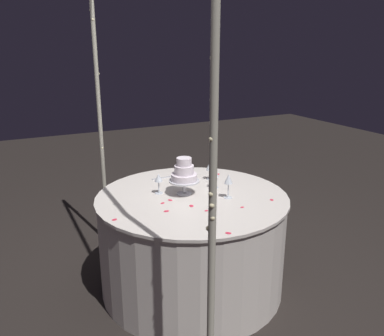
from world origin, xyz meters
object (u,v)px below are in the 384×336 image
(tiered_cake, at_px, (184,173))
(wine_glass_0, at_px, (228,180))
(decorative_arch, at_px, (135,88))
(wine_glass_3, at_px, (215,173))
(wine_glass_4, at_px, (159,179))
(wine_glass_2, at_px, (189,163))
(wine_glass_1, at_px, (210,166))
(cake_knife, at_px, (171,176))
(main_table, at_px, (192,242))

(tiered_cake, bearing_deg, wine_glass_0, -129.78)
(decorative_arch, bearing_deg, wine_glass_0, -104.72)
(wine_glass_3, height_order, wine_glass_4, wine_glass_3)
(wine_glass_0, bearing_deg, tiered_cake, 50.22)
(decorative_arch, bearing_deg, wine_glass_2, -55.25)
(wine_glass_2, bearing_deg, tiered_cake, 149.14)
(wine_glass_1, height_order, cake_knife, wine_glass_1)
(main_table, height_order, wine_glass_4, wine_glass_4)
(cake_knife, bearing_deg, wine_glass_4, 143.02)
(tiered_cake, xyz_separation_m, cake_knife, (0.41, -0.07, -0.15))
(tiered_cake, bearing_deg, main_table, -140.21)
(cake_knife, bearing_deg, tiered_cake, 169.64)
(main_table, xyz_separation_m, cake_knife, (0.45, -0.03, 0.37))
(main_table, bearing_deg, decorative_arch, 89.98)
(decorative_arch, height_order, wine_glass_1, decorative_arch)
(wine_glass_1, distance_m, wine_glass_3, 0.20)
(tiered_cake, relative_size, wine_glass_2, 1.69)
(tiered_cake, relative_size, wine_glass_0, 1.55)
(cake_knife, bearing_deg, wine_glass_1, -127.21)
(wine_glass_0, distance_m, wine_glass_4, 0.50)
(wine_glass_2, bearing_deg, wine_glass_4, 123.72)
(wine_glass_3, xyz_separation_m, cake_knife, (0.38, 0.19, -0.11))
(tiered_cake, bearing_deg, wine_glass_2, -30.86)
(decorative_arch, relative_size, wine_glass_4, 15.70)
(wine_glass_0, distance_m, wine_glass_2, 0.54)
(wine_glass_4, height_order, cake_knife, wine_glass_4)
(main_table, xyz_separation_m, tiered_cake, (0.05, 0.04, 0.53))
(wine_glass_2, height_order, wine_glass_3, wine_glass_2)
(main_table, height_order, cake_knife, cake_knife)
(wine_glass_0, relative_size, wine_glass_3, 1.13)
(decorative_arch, distance_m, wine_glass_0, 0.89)
(decorative_arch, height_order, main_table, decorative_arch)
(wine_glass_0, bearing_deg, main_table, 52.67)
(decorative_arch, xyz_separation_m, wine_glass_3, (0.07, -0.62, -0.66))
(decorative_arch, xyz_separation_m, cake_knife, (0.45, -0.43, -0.77))
(tiered_cake, height_order, wine_glass_4, tiered_cake)
(wine_glass_3, relative_size, wine_glass_4, 1.04)
(tiered_cake, height_order, wine_glass_1, tiered_cake)
(wine_glass_0, xyz_separation_m, wine_glass_4, (0.30, 0.40, -0.02))
(wine_glass_0, distance_m, wine_glass_3, 0.23)
(tiered_cake, height_order, cake_knife, tiered_cake)
(wine_glass_3, bearing_deg, main_table, 106.84)
(wine_glass_0, xyz_separation_m, cake_knife, (0.61, 0.17, -0.13))
(wine_glass_1, xyz_separation_m, wine_glass_2, (0.13, 0.13, 0.01))
(wine_glass_0, relative_size, wine_glass_1, 1.14)
(wine_glass_3, bearing_deg, wine_glass_1, -19.60)
(main_table, distance_m, cake_knife, 0.59)
(wine_glass_2, bearing_deg, main_table, 157.08)
(tiered_cake, relative_size, wine_glass_4, 1.82)
(decorative_arch, xyz_separation_m, wine_glass_4, (0.15, -0.20, -0.67))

